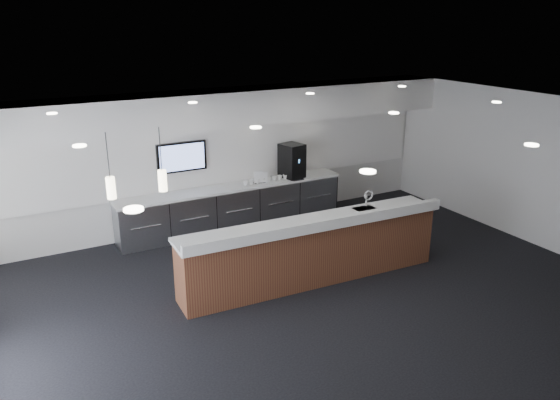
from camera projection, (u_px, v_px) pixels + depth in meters
ground at (324, 300)px, 8.93m from camera, size 10.00×10.00×0.00m
ceiling at (329, 118)px, 7.96m from camera, size 10.00×8.00×0.02m
back_wall at (225, 157)px, 11.77m from camera, size 10.00×0.02×3.00m
right_wall at (540, 172)px, 10.70m from camera, size 0.02×8.00×3.00m
soffit_bulkhead at (232, 107)px, 11.02m from camera, size 10.00×0.90×0.70m
alcove_panel at (226, 153)px, 11.71m from camera, size 9.80×0.06×1.40m
back_credenza at (233, 207)px, 11.80m from camera, size 5.06×0.66×0.95m
wall_tv at (182, 157)px, 11.19m from camera, size 1.05×0.08×0.62m
pendant_left at (156, 175)px, 7.78m from camera, size 0.12×0.12×0.30m
pendant_right at (106, 182)px, 7.46m from camera, size 0.12×0.12×0.30m
ceiling_can_lights at (329, 120)px, 7.97m from camera, size 7.00×5.00×0.02m
service_counter at (312, 250)px, 9.40m from camera, size 4.81×1.00×1.49m
coffee_machine at (292, 161)px, 12.17m from camera, size 0.53×0.61×0.76m
info_sign_left at (264, 177)px, 11.84m from camera, size 0.17×0.07×0.24m
info_sign_right at (259, 177)px, 11.80m from camera, size 0.20×0.06×0.27m
cup_0 at (285, 177)px, 12.13m from camera, size 0.11×0.11×0.10m
cup_1 at (280, 178)px, 12.06m from camera, size 0.15×0.15×0.10m
cup_2 at (274, 178)px, 12.00m from camera, size 0.14×0.14×0.10m
cup_3 at (269, 179)px, 11.94m from camera, size 0.14×0.14×0.10m
cup_4 at (263, 180)px, 11.87m from camera, size 0.15×0.15×0.10m
cup_5 at (257, 181)px, 11.81m from camera, size 0.12×0.12×0.10m
cup_6 at (251, 182)px, 11.75m from camera, size 0.15×0.15×0.10m
cup_7 at (245, 183)px, 11.68m from camera, size 0.13×0.13×0.10m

